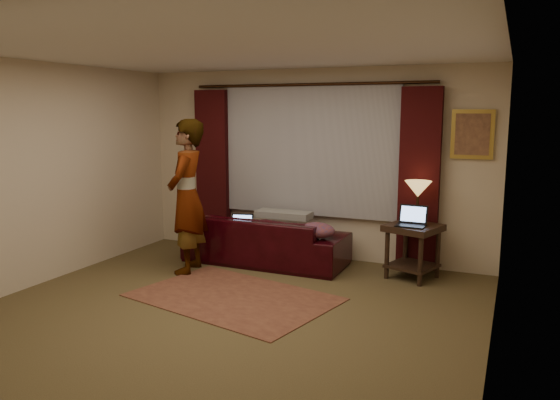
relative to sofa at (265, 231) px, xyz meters
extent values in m
cube|color=brown|center=(0.42, -1.91, -0.44)|extent=(5.00, 5.00, 0.01)
cube|color=silver|center=(0.42, -1.91, 2.16)|extent=(5.00, 5.00, 0.02)
cube|color=beige|center=(0.42, 0.59, 0.86)|extent=(5.00, 0.02, 2.60)
cube|color=beige|center=(-2.08, -1.91, 0.86)|extent=(0.02, 5.00, 2.60)
cube|color=beige|center=(2.92, -1.91, 0.86)|extent=(0.02, 5.00, 2.60)
cube|color=#A0A0A8|center=(0.42, 0.53, 1.06)|extent=(2.50, 0.05, 1.80)
cube|color=#33090B|center=(-1.08, 0.48, 0.74)|extent=(0.50, 0.14, 2.30)
cube|color=#33090B|center=(1.92, 0.48, 0.74)|extent=(0.50, 0.14, 2.30)
cylinder|color=black|center=(0.42, 0.48, 1.94)|extent=(0.04, 0.04, 3.40)
cube|color=gold|center=(2.52, 0.56, 1.31)|extent=(0.50, 0.04, 0.60)
imported|color=black|center=(0.00, 0.00, 0.00)|extent=(2.19, 0.95, 0.88)
cube|color=gray|center=(0.18, 0.21, 0.44)|extent=(0.76, 0.31, 0.09)
ellipsoid|color=brown|center=(0.79, -0.16, 0.10)|extent=(0.50, 0.40, 0.20)
cube|color=brown|center=(0.27, -1.41, -0.43)|extent=(2.40, 1.87, 0.01)
cube|color=black|center=(1.94, 0.09, -0.11)|extent=(0.73, 0.73, 0.67)
imported|color=gray|center=(-0.74, -0.75, 0.53)|extent=(0.69, 0.69, 1.94)
camera|label=1|loc=(3.04, -6.48, 1.59)|focal=35.00mm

